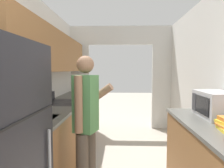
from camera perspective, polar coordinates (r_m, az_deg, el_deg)
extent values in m
cube|color=silver|center=(2.47, -27.92, -0.84)|extent=(0.06, 6.71, 2.50)
cube|color=brown|center=(3.32, -16.36, 8.74)|extent=(0.32, 3.17, 0.61)
cube|color=silver|center=(5.04, -10.16, -0.74)|extent=(0.65, 0.06, 2.05)
cube|color=silver|center=(5.05, 15.02, -0.81)|extent=(0.65, 0.06, 2.05)
cube|color=silver|center=(4.98, 2.48, 13.70)|extent=(2.85, 0.06, 0.45)
cube|color=brown|center=(2.55, -19.97, -19.18)|extent=(0.60, 1.23, 0.89)
cube|color=#565651|center=(2.40, -20.29, -9.05)|extent=(0.62, 1.24, 0.03)
cube|color=brown|center=(4.33, -10.05, -9.31)|extent=(0.60, 1.21, 0.89)
cube|color=#565651|center=(4.26, -10.10, -3.24)|extent=(0.62, 1.22, 0.03)
cube|color=#9EA3A8|center=(2.31, -21.31, -9.24)|extent=(0.42, 0.44, 0.00)
cube|color=black|center=(1.32, -21.70, -8.19)|extent=(0.01, 0.69, 0.01)
cube|color=black|center=(3.41, -13.44, -12.72)|extent=(0.62, 0.73, 0.92)
cube|color=black|center=(3.34, -8.12, -13.00)|extent=(0.01, 0.50, 0.28)
cylinder|color=#B7B7BC|center=(3.28, -7.81, -9.16)|extent=(0.02, 0.59, 0.02)
cube|color=black|center=(3.39, -18.32, -3.73)|extent=(0.04, 0.73, 0.14)
cylinder|color=#232328|center=(3.13, -12.18, -5.62)|extent=(0.16, 0.16, 0.01)
cylinder|color=#232328|center=(3.44, -10.84, -4.73)|extent=(0.16, 0.16, 0.01)
cylinder|color=#232328|center=(3.20, -16.51, -5.48)|extent=(0.16, 0.16, 0.01)
cylinder|color=#232328|center=(3.50, -14.81, -4.63)|extent=(0.16, 0.16, 0.01)
cylinder|color=#4C4238|center=(2.40, -6.33, -21.76)|extent=(0.16, 0.16, 0.79)
cube|color=#4C844C|center=(2.12, -7.53, -5.55)|extent=(0.27, 0.27, 0.59)
cylinder|color=#8C664C|center=(1.99, -9.52, -5.75)|extent=(0.10, 0.10, 0.56)
cylinder|color=#8C664C|center=(2.24, -5.77, -4.61)|extent=(0.51, 0.24, 0.39)
sphere|color=#8C664C|center=(2.09, -7.63, 5.56)|extent=(0.18, 0.18, 0.18)
cube|color=#B7B7BC|center=(2.46, 27.63, -5.19)|extent=(0.34, 0.54, 0.28)
cube|color=black|center=(2.35, 24.38, -5.54)|extent=(0.01, 0.32, 0.19)
cube|color=#38383D|center=(2.56, 22.39, -4.69)|extent=(0.01, 0.11, 0.20)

